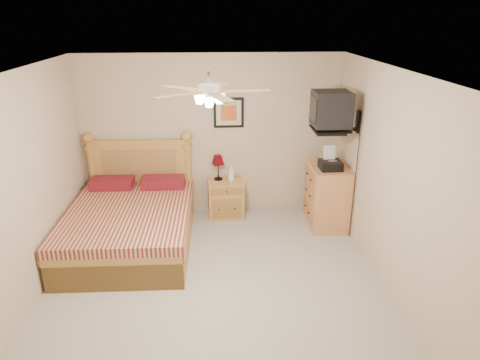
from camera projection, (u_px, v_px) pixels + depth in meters
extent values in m
plane|color=#A19A91|center=(214.00, 291.00, 5.00)|extent=(4.50, 4.50, 0.00)
cube|color=white|center=(209.00, 73.00, 4.08)|extent=(4.00, 4.50, 0.04)
cube|color=#C1A98E|center=(211.00, 136.00, 6.63)|extent=(4.00, 0.04, 2.50)
cube|color=#C1A98E|center=(213.00, 347.00, 2.45)|extent=(4.00, 0.04, 2.50)
cube|color=#C1A98E|center=(19.00, 198.00, 4.42)|extent=(0.04, 4.50, 2.50)
cube|color=#C1A98E|center=(395.00, 189.00, 4.66)|extent=(0.04, 4.50, 2.50)
cube|color=#BE7A39|center=(226.00, 198.00, 6.76)|extent=(0.57, 0.44, 0.59)
imported|color=white|center=(231.00, 173.00, 6.61)|extent=(0.12, 0.12, 0.25)
cube|color=black|center=(229.00, 113.00, 6.49)|extent=(0.46, 0.04, 0.46)
cube|color=tan|center=(328.00, 195.00, 6.45)|extent=(0.58, 0.81, 0.94)
imported|color=beige|center=(322.00, 160.00, 6.51)|extent=(0.26, 0.32, 0.03)
imported|color=tan|center=(324.00, 158.00, 6.50)|extent=(0.23, 0.28, 0.02)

